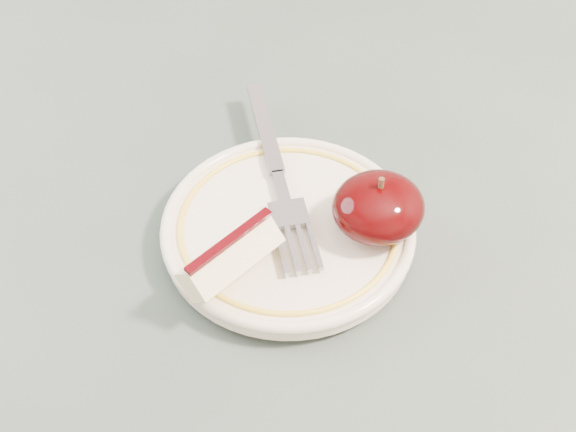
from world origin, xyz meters
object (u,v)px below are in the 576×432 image
object	(u,v)px
plate	(288,229)
apple_half	(378,207)
table	(306,354)
fork	(278,174)

from	to	relation	value
plate	apple_half	bearing A→B (deg)	-20.59
table	apple_half	bearing A→B (deg)	19.52
plate	fork	distance (m)	0.05
apple_half	fork	xyz separation A→B (m)	(-0.05, 0.07, -0.02)
fork	apple_half	bearing A→B (deg)	-135.40
table	apple_half	xyz separation A→B (m)	(0.06, 0.02, 0.13)
apple_half	fork	bearing A→B (deg)	126.39
plate	fork	world-z (taller)	fork
apple_half	fork	size ratio (longest dim) A/B	0.33
plate	apple_half	size ratio (longest dim) A/B	2.79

